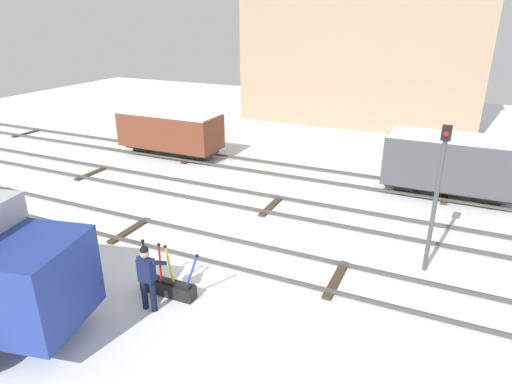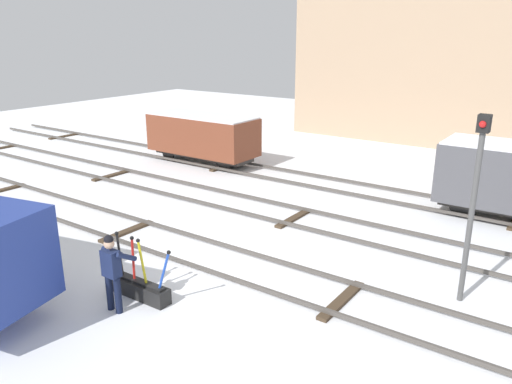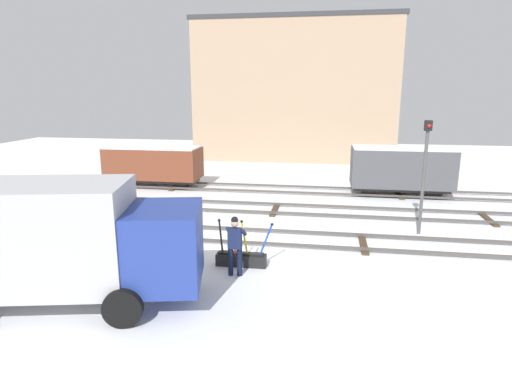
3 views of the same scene
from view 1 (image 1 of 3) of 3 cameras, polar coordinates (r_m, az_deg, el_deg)
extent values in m
plane|color=white|center=(13.60, -4.33, -7.89)|extent=(60.00, 60.00, 0.00)
cube|color=#4C4742|center=(13.00, -5.89, -8.82)|extent=(44.00, 0.07, 0.10)
cube|color=#4C4742|center=(14.09, -2.94, -6.12)|extent=(44.00, 0.07, 0.10)
cube|color=#423323|center=(15.42, -15.93, -4.76)|extent=(0.24, 1.94, 0.08)
cube|color=#423323|center=(12.48, 10.25, -11.00)|extent=(0.24, 1.94, 0.08)
cube|color=#4C4742|center=(16.02, 1.00, -2.45)|extent=(44.00, 0.07, 0.10)
cube|color=#4C4742|center=(17.24, 2.93, -0.65)|extent=(44.00, 0.07, 0.10)
cube|color=#423323|center=(21.40, -20.30, 2.28)|extent=(0.24, 1.94, 0.08)
cube|color=#423323|center=(16.67, 2.00, -1.80)|extent=(0.24, 1.94, 0.08)
cube|color=#4C4742|center=(19.36, 5.60, 1.86)|extent=(44.00, 0.07, 0.10)
cube|color=#4C4742|center=(20.65, 6.94, 3.11)|extent=(44.00, 0.07, 0.10)
cube|color=#423323|center=(30.27, -27.34, 6.72)|extent=(0.24, 1.94, 0.08)
cube|color=#423323|center=(22.45, -8.07, 4.36)|extent=(0.24, 1.94, 0.08)
cube|color=#423323|center=(19.17, 23.10, -0.38)|extent=(0.24, 1.94, 0.08)
cube|color=black|center=(11.93, -11.22, -12.00)|extent=(1.53, 0.39, 0.36)
cube|color=black|center=(11.81, -11.30, -11.15)|extent=(1.37, 0.23, 0.06)
cylinder|color=black|center=(11.88, -13.95, -8.39)|extent=(0.15, 0.06, 1.05)
sphere|color=black|center=(11.66, -14.37, -6.12)|extent=(0.09, 0.09, 0.09)
cylinder|color=red|center=(11.64, -12.22, -8.88)|extent=(0.08, 0.06, 1.05)
sphere|color=black|center=(11.38, -12.39, -6.62)|extent=(0.09, 0.09, 0.09)
cylinder|color=yellow|center=(11.50, -11.04, -9.24)|extent=(0.23, 0.06, 1.05)
sphere|color=black|center=(11.29, -11.59, -6.89)|extent=(0.09, 0.09, 0.09)
cylinder|color=#1E47B7|center=(11.20, -8.26, -10.11)|extent=(0.41, 0.06, 1.01)
sphere|color=black|center=(10.86, -7.59, -8.13)|extent=(0.09, 0.09, 0.09)
cylinder|color=#111831|center=(11.42, -14.13, -12.55)|extent=(0.15, 0.15, 0.83)
cylinder|color=#111831|center=(11.28, -13.05, -12.91)|extent=(0.15, 0.15, 0.83)
cube|color=#192347|center=(10.97, -13.92, -9.70)|extent=(0.38, 0.25, 0.58)
sphere|color=tan|center=(10.75, -14.14, -7.68)|extent=(0.22, 0.22, 0.22)
sphere|color=black|center=(10.71, -14.18, -7.25)|extent=(0.20, 0.20, 0.20)
cylinder|color=#192347|center=(11.17, -14.16, -8.32)|extent=(0.12, 0.52, 0.40)
cylinder|color=#192347|center=(10.96, -12.34, -8.87)|extent=(0.12, 0.53, 0.37)
cube|color=navy|center=(10.62, -26.66, -10.34)|extent=(2.30, 2.45, 1.90)
cube|color=black|center=(9.94, -22.86, -9.68)|extent=(0.41, 1.75, 0.76)
cylinder|color=black|center=(12.28, -25.29, -11.32)|extent=(0.93, 0.43, 0.90)
cylinder|color=#4C4C4C|center=(12.82, 21.91, -1.98)|extent=(0.12, 0.12, 3.80)
cube|color=black|center=(12.18, 23.29, 7.00)|extent=(0.24, 0.24, 0.36)
sphere|color=red|center=(12.06, 23.26, 6.86)|extent=(0.14, 0.14, 0.14)
cube|color=tan|center=(30.40, 13.59, 18.15)|extent=(14.73, 5.49, 10.04)
cube|color=#2D2B28|center=(19.05, 23.29, 0.62)|extent=(4.64, 1.26, 0.20)
cube|color=#4C4C51|center=(18.72, 23.76, 3.58)|extent=(4.89, 2.09, 1.88)
cube|color=white|center=(18.47, 24.22, 6.42)|extent=(4.79, 2.01, 0.06)
cylinder|color=black|center=(18.58, 18.35, 0.65)|extent=(0.70, 0.10, 0.70)
cylinder|color=black|center=(19.65, 18.77, 1.75)|extent=(0.70, 0.10, 0.70)
cylinder|color=black|center=(18.61, 28.02, -0.86)|extent=(0.70, 0.10, 0.70)
cylinder|color=black|center=(19.67, 27.91, 0.32)|extent=(0.70, 0.10, 0.70)
cube|color=#2D2B28|center=(23.04, -10.79, 5.58)|extent=(4.85, 1.22, 0.20)
cube|color=brown|center=(22.80, -10.96, 7.80)|extent=(5.10, 2.02, 1.64)
cube|color=silver|center=(22.61, -11.11, 9.88)|extent=(5.00, 1.94, 0.06)
cylinder|color=black|center=(23.61, -14.87, 5.50)|extent=(0.70, 0.10, 0.70)
cylinder|color=black|center=(24.43, -13.27, 6.20)|extent=(0.70, 0.10, 0.70)
cylinder|color=black|center=(21.72, -8.00, 4.62)|extent=(0.70, 0.10, 0.70)
cylinder|color=black|center=(22.62, -6.52, 5.39)|extent=(0.70, 0.10, 0.70)
camera|label=2|loc=(2.35, 73.06, -22.01)|focal=35.13mm
camera|label=3|loc=(5.81, -106.53, -23.54)|focal=30.39mm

